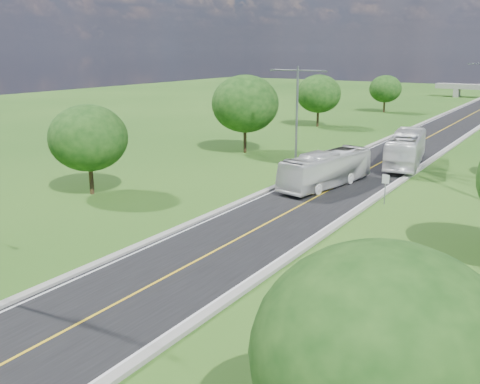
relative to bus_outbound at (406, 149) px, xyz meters
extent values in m
plane|color=#1F4814|center=(-2.49, 7.21, -1.76)|extent=(260.00, 260.00, 0.00)
cube|color=black|center=(-2.49, 13.21, -1.73)|extent=(8.00, 150.00, 0.06)
cube|color=gray|center=(-6.74, 13.21, -1.65)|extent=(0.50, 150.00, 0.22)
cube|color=gray|center=(1.76, 13.21, -1.65)|extent=(0.50, 150.00, 0.22)
cylinder|color=slate|center=(2.71, -14.79, -0.56)|extent=(0.08, 0.08, 2.40)
cube|color=white|center=(2.71, -14.82, 0.24)|extent=(0.55, 0.04, 0.70)
cube|color=gray|center=(-12.49, 87.21, -0.76)|extent=(1.20, 3.00, 2.00)
cylinder|color=slate|center=(-8.49, -7.79, 3.24)|extent=(0.22, 0.22, 10.00)
cylinder|color=slate|center=(-9.89, -7.79, 7.84)|extent=(2.80, 0.12, 0.12)
cylinder|color=slate|center=(-7.09, -7.79, 7.84)|extent=(2.80, 0.12, 0.12)
cube|color=slate|center=(-11.19, -7.79, 7.79)|extent=(0.50, 0.25, 0.18)
cube|color=slate|center=(-5.79, -7.79, 7.79)|extent=(0.50, 0.25, 0.18)
cube|color=slate|center=(0.81, 25.21, 7.79)|extent=(0.50, 0.25, 0.18)
cylinder|color=black|center=(-18.49, -24.79, -0.41)|extent=(0.36, 0.36, 2.70)
ellipsoid|color=#13380F|center=(-18.49, -24.79, 2.89)|extent=(6.30, 6.30, 5.36)
cylinder|color=black|center=(-17.49, -2.79, -0.14)|extent=(0.36, 0.36, 3.24)
ellipsoid|color=#13380F|center=(-17.49, -2.79, 3.82)|extent=(7.56, 7.56, 6.43)
cylinder|color=black|center=(-19.49, 21.21, -0.32)|extent=(0.36, 0.36, 2.88)
ellipsoid|color=#13380F|center=(-19.49, 21.21, 3.20)|extent=(6.72, 6.72, 5.71)
cylinder|color=black|center=(-16.99, 45.21, -0.50)|extent=(0.36, 0.36, 2.52)
ellipsoid|color=#13380F|center=(-16.99, 45.21, 2.58)|extent=(5.88, 5.88, 5.00)
ellipsoid|color=#13380F|center=(11.51, -42.79, 2.89)|extent=(6.30, 6.30, 5.36)
imported|color=silver|center=(0.00, 0.00, 0.00)|extent=(4.92, 12.50, 3.39)
imported|color=silver|center=(-3.29, -12.23, -0.19)|extent=(4.33, 11.11, 3.02)
camera|label=1|loc=(14.68, -53.88, 9.82)|focal=40.00mm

